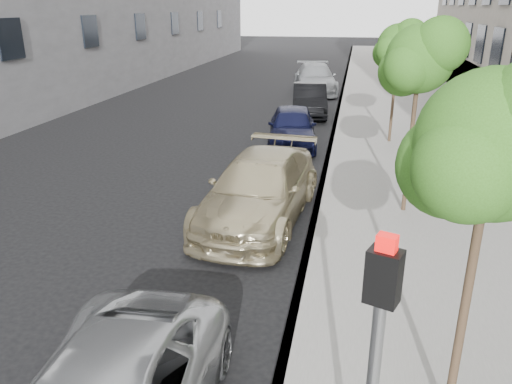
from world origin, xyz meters
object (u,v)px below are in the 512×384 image
(suv, at_px, (260,189))
(sedan_black, at_px, (309,100))
(tree_far, at_px, (399,45))
(signal_pole, at_px, (374,367))
(tree_near, at_px, (496,145))
(sedan_rear, at_px, (315,79))
(tree_mid, at_px, (421,59))
(sedan_blue, at_px, (292,126))

(suv, distance_m, sedan_black, 11.95)
(tree_far, xyz_separation_m, sedan_black, (-3.33, 4.55, -2.76))
(tree_far, relative_size, signal_pole, 1.37)
(tree_far, bearing_deg, suv, -114.23)
(tree_near, bearing_deg, sedan_rear, 98.60)
(tree_mid, relative_size, sedan_blue, 1.07)
(tree_near, distance_m, tree_far, 13.00)
(signal_pole, distance_m, sedan_black, 19.37)
(signal_pole, xyz_separation_m, sedan_rear, (-2.57, 25.51, -1.25))
(tree_near, relative_size, tree_far, 1.01)
(suv, xyz_separation_m, sedan_rear, (-0.28, 18.27, 0.05))
(sedan_rear, bearing_deg, tree_near, -90.26)
(tree_near, relative_size, signal_pole, 1.38)
(tree_far, height_order, sedan_blue, tree_far)
(tree_near, height_order, tree_mid, tree_mid)
(sedan_blue, height_order, sedan_rear, sedan_rear)
(tree_near, xyz_separation_m, tree_mid, (-0.00, 6.50, 0.17))
(suv, xyz_separation_m, sedan_blue, (-0.10, 6.61, -0.05))
(signal_pole, bearing_deg, tree_far, 106.63)
(suv, height_order, sedan_blue, suv)
(sedan_rear, bearing_deg, sedan_black, -96.30)
(tree_near, bearing_deg, sedan_blue, 105.67)
(tree_mid, height_order, sedan_blue, tree_mid)
(tree_far, xyz_separation_m, sedan_blue, (-3.43, -0.78, -2.76))
(tree_far, height_order, suv, tree_far)
(tree_mid, distance_m, suv, 4.49)
(tree_far, bearing_deg, sedan_black, 126.15)
(sedan_blue, bearing_deg, tree_near, -81.65)
(tree_far, bearing_deg, sedan_rear, 108.36)
(sedan_blue, bearing_deg, signal_pole, -87.54)
(tree_mid, distance_m, tree_far, 6.50)
(sedan_black, bearing_deg, tree_far, -60.33)
(sedan_black, bearing_deg, sedan_blue, -97.57)
(suv, bearing_deg, sedan_black, 95.09)
(signal_pole, bearing_deg, sedan_blue, 120.48)
(tree_mid, height_order, signal_pole, tree_mid)
(tree_near, bearing_deg, signal_pole, -122.52)
(tree_near, height_order, suv, tree_near)
(tree_far, relative_size, suv, 0.82)
(tree_mid, relative_size, tree_far, 1.05)
(sedan_rear, bearing_deg, tree_mid, -87.12)
(sedan_blue, relative_size, sedan_black, 0.97)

